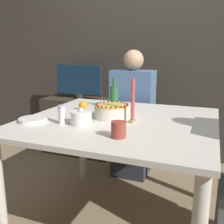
# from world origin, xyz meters

# --- Properties ---
(ground_plane) EXTENTS (12.00, 12.00, 0.00)m
(ground_plane) POSITION_xyz_m (0.00, 0.00, 0.00)
(ground_plane) COLOR #8C7556
(wall_behind) EXTENTS (8.00, 0.05, 2.60)m
(wall_behind) POSITION_xyz_m (0.00, 1.40, 1.30)
(wall_behind) COLOR #38332D
(wall_behind) RESTS_ON ground_plane
(dining_table) EXTENTS (1.25, 1.19, 0.78)m
(dining_table) POSITION_xyz_m (0.00, 0.00, 0.67)
(dining_table) COLOR beige
(dining_table) RESTS_ON ground_plane
(cake) EXTENTS (0.24, 0.24, 0.10)m
(cake) POSITION_xyz_m (-0.06, 0.02, 0.82)
(cake) COLOR #EFE5CC
(cake) RESTS_ON dining_table
(sugar_bowl) EXTENTS (0.14, 0.14, 0.11)m
(sugar_bowl) POSITION_xyz_m (-0.18, -0.20, 0.82)
(sugar_bowl) COLOR white
(sugar_bowl) RESTS_ON dining_table
(sugar_shaker) EXTENTS (0.05, 0.05, 0.12)m
(sugar_shaker) POSITION_xyz_m (-0.30, -0.23, 0.84)
(sugar_shaker) COLOR white
(sugar_shaker) RESTS_ON dining_table
(plate_stack) EXTENTS (0.18, 0.18, 0.02)m
(plate_stack) POSITION_xyz_m (-0.50, -0.25, 0.79)
(plate_stack) COLOR white
(plate_stack) RESTS_ON dining_table
(candle) EXTENTS (0.05, 0.05, 0.28)m
(candle) POSITION_xyz_m (0.11, -0.05, 0.89)
(candle) COLOR tan
(candle) RESTS_ON dining_table
(bottle) EXTENTS (0.06, 0.06, 0.24)m
(bottle) POSITION_xyz_m (-0.16, 0.32, 0.87)
(bottle) COLOR #2D6638
(bottle) RESTS_ON dining_table
(cup) EXTENTS (0.08, 0.08, 0.09)m
(cup) POSITION_xyz_m (0.12, -0.36, 0.82)
(cup) COLOR #993D33
(cup) RESTS_ON dining_table
(orange_fruit_0) EXTENTS (0.07, 0.07, 0.07)m
(orange_fruit_0) POSITION_xyz_m (-0.36, 0.17, 0.81)
(orange_fruit_0) COLOR orange
(orange_fruit_0) RESTS_ON dining_table
(person_man_blue_shirt) EXTENTS (0.40, 0.34, 1.24)m
(person_man_blue_shirt) POSITION_xyz_m (-0.14, 0.80, 0.54)
(person_man_blue_shirt) COLOR #2D2D38
(person_man_blue_shirt) RESTS_ON ground_plane
(side_cabinet) EXTENTS (0.84, 0.43, 0.67)m
(side_cabinet) POSITION_xyz_m (-0.91, 1.14, 0.34)
(side_cabinet) COLOR #382D23
(side_cabinet) RESTS_ON ground_plane
(tv_monitor) EXTENTS (0.59, 0.10, 0.40)m
(tv_monitor) POSITION_xyz_m (-0.91, 1.14, 0.88)
(tv_monitor) COLOR #2D2D33
(tv_monitor) RESTS_ON side_cabinet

